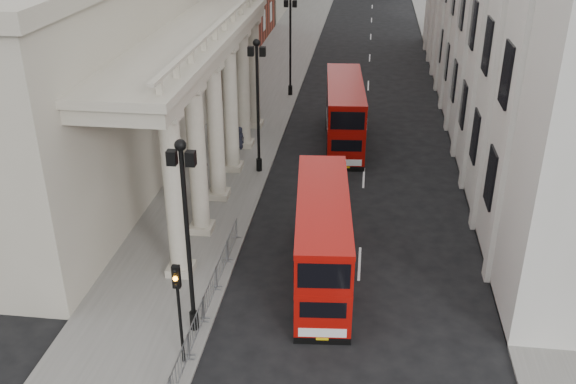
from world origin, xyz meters
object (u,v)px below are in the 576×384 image
object	(u,v)px
bus_far	(344,112)
pedestrian_c	(240,138)
lamp_post_south	(187,226)
pedestrian_a	(202,199)
lamp_post_mid	(258,98)
pedestrian_b	(201,155)
bus_near	(322,237)
traffic_light	(178,297)
lamp_post_north	(290,39)

from	to	relation	value
bus_far	pedestrian_c	distance (m)	7.45
lamp_post_south	pedestrian_a	world-z (taller)	lamp_post_south
lamp_post_mid	pedestrian_b	size ratio (longest dim) A/B	5.48
lamp_post_mid	bus_far	world-z (taller)	lamp_post_mid
lamp_post_south	bus_near	distance (m)	7.19
traffic_light	pedestrian_a	bearing A→B (deg)	100.56
pedestrian_b	pedestrian_c	size ratio (longest dim) A/B	0.98
bus_far	pedestrian_a	distance (m)	13.83
lamp_post_mid	traffic_light	bearing A→B (deg)	-89.68
bus_far	pedestrian_b	distance (m)	10.49
lamp_post_south	traffic_light	xyz separation A→B (m)	(0.10, -2.02, -1.80)
lamp_post_mid	bus_far	size ratio (longest dim) A/B	0.81
traffic_light	bus_far	bearing A→B (deg)	78.28
lamp_post_south	bus_near	size ratio (longest dim) A/B	0.85
lamp_post_north	traffic_light	distance (m)	34.07
lamp_post_south	pedestrian_a	xyz separation A→B (m)	(-2.15, 10.06, -4.01)
bus_near	pedestrian_a	world-z (taller)	bus_near
lamp_post_mid	pedestrian_a	xyz separation A→B (m)	(-2.15, -5.94, -4.01)
lamp_post_south	lamp_post_mid	xyz separation A→B (m)	(0.00, 16.00, 0.00)
lamp_post_north	pedestrian_c	xyz separation A→B (m)	(-1.92, -12.49, -4.01)
lamp_post_north	bus_far	bearing A→B (deg)	-63.74
lamp_post_south	lamp_post_mid	bearing A→B (deg)	90.00
lamp_post_mid	traffic_light	xyz separation A→B (m)	(0.10, -18.02, -1.80)
traffic_light	bus_far	world-z (taller)	traffic_light
lamp_post_south	pedestrian_c	bearing A→B (deg)	95.62
lamp_post_south	bus_far	distance (m)	22.52
pedestrian_b	pedestrian_c	xyz separation A→B (m)	(1.87, 3.23, 0.02)
pedestrian_b	traffic_light	bearing A→B (deg)	70.04
lamp_post_north	pedestrian_a	bearing A→B (deg)	-95.60
bus_near	pedestrian_a	distance (m)	9.02
lamp_post_mid	lamp_post_south	bearing A→B (deg)	-90.00
lamp_post_north	bus_far	size ratio (longest dim) A/B	0.81
bus_far	pedestrian_c	xyz separation A→B (m)	(-6.96, -2.27, -1.37)
pedestrian_b	pedestrian_c	bearing A→B (deg)	-151.97
lamp_post_south	pedestrian_b	xyz separation A→B (m)	(-3.79, 16.28, -4.03)
pedestrian_a	pedestrian_c	distance (m)	9.46
lamp_post_south	lamp_post_mid	size ratio (longest dim) A/B	1.00
bus_near	pedestrian_a	bearing A→B (deg)	136.82
lamp_post_south	bus_near	bearing A→B (deg)	43.00
lamp_post_south	lamp_post_mid	world-z (taller)	same
bus_far	pedestrian_b	xyz separation A→B (m)	(-8.83, -5.50, -1.39)
lamp_post_south	bus_far	bearing A→B (deg)	76.98
lamp_post_north	bus_near	distance (m)	28.03
lamp_post_mid	pedestrian_a	distance (m)	7.49
lamp_post_north	pedestrian_b	bearing A→B (deg)	-103.55
lamp_post_mid	lamp_post_north	xyz separation A→B (m)	(0.00, 16.00, 0.00)
traffic_light	pedestrian_b	bearing A→B (deg)	101.99
traffic_light	lamp_post_south	bearing A→B (deg)	92.84
lamp_post_north	pedestrian_b	xyz separation A→B (m)	(-3.79, -15.72, -4.03)
traffic_light	pedestrian_b	distance (m)	18.84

